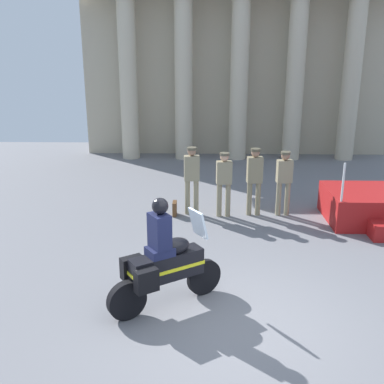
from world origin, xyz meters
TOP-DOWN VIEW (x-y plane):
  - ground_plane at (0.00, 0.00)m, footprint 28.78×28.78m
  - colonnade_backdrop at (0.81, 11.93)m, footprint 11.95×1.52m
  - officer_in_row_0 at (-0.79, 5.06)m, footprint 0.40×0.26m
  - officer_in_row_1 at (0.02, 4.91)m, footprint 0.40×0.26m
  - officer_in_row_2 at (0.79, 5.03)m, footprint 0.40×0.26m
  - officer_in_row_3 at (1.53, 5.03)m, footprint 0.40×0.26m
  - motorcycle_with_rider at (-1.14, 0.59)m, footprint 1.81×1.28m
  - briefcase_on_ground at (-1.22, 4.95)m, footprint 0.10×0.32m

SIDE VIEW (x-z plane):
  - ground_plane at x=0.00m, z-range 0.00..0.00m
  - briefcase_on_ground at x=-1.22m, z-range 0.00..0.36m
  - motorcycle_with_rider at x=-1.14m, z-range -0.16..1.74m
  - officer_in_row_1 at x=0.02m, z-range 0.15..1.80m
  - officer_in_row_3 at x=1.53m, z-range 0.15..1.81m
  - officer_in_row_2 at x=0.79m, z-range 0.16..1.89m
  - officer_in_row_0 at x=-0.79m, z-range 0.16..1.91m
  - colonnade_backdrop at x=0.81m, z-range 0.12..7.12m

